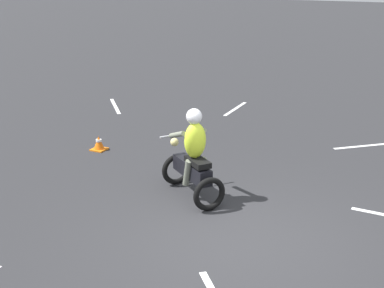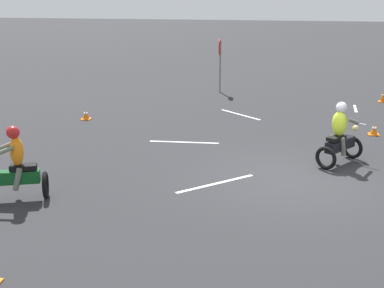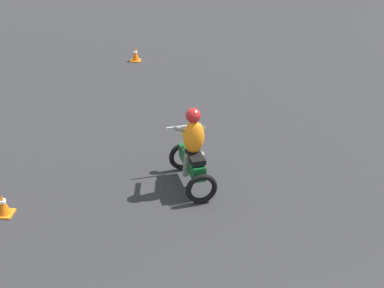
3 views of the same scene
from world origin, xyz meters
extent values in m
plane|color=#28282B|center=(0.00, 0.00, 0.00)|extent=(120.00, 120.00, 0.00)
torus|color=black|center=(1.87, -1.55, 0.30)|extent=(0.44, 0.54, 0.60)
torus|color=black|center=(0.82, -0.78, 0.30)|extent=(0.44, 0.54, 0.60)
cube|color=black|center=(1.35, -1.17, 0.52)|extent=(1.03, 0.84, 0.28)
cube|color=black|center=(1.17, -1.04, 0.74)|extent=(0.61, 0.54, 0.10)
cylinder|color=silver|center=(1.83, -1.52, 1.00)|extent=(0.44, 0.59, 0.04)
sphere|color=#F2E08C|center=(1.94, -1.60, 0.82)|extent=(0.22, 0.22, 0.16)
ellipsoid|color=#D8F233|center=(1.25, -1.10, 1.10)|extent=(0.46, 0.49, 0.64)
cylinder|color=slate|center=(1.38, -1.44, 1.15)|extent=(0.49, 0.40, 0.27)
cylinder|color=slate|center=(1.61, -1.11, 1.15)|extent=(0.49, 0.40, 0.27)
cylinder|color=slate|center=(1.19, -1.22, 0.52)|extent=(0.27, 0.24, 0.51)
cylinder|color=slate|center=(1.35, -1.00, 0.52)|extent=(0.27, 0.24, 0.51)
sphere|color=white|center=(1.28, -1.12, 1.52)|extent=(0.39, 0.39, 0.28)
cube|color=orange|center=(4.40, -2.51, 0.01)|extent=(0.32, 0.32, 0.03)
cone|color=orange|center=(4.40, -2.51, 0.18)|extent=(0.24, 0.24, 0.30)
cylinder|color=white|center=(4.40, -2.51, 0.23)|extent=(0.13, 0.13, 0.05)
cube|color=silver|center=(-1.01, -5.61, 0.00)|extent=(1.40, 1.29, 0.01)
cube|color=silver|center=(3.06, -7.31, 0.00)|extent=(0.16, 1.70, 0.01)
cube|color=silver|center=(6.37, -5.98, 0.00)|extent=(1.30, 1.44, 0.01)
camera|label=1|loc=(-2.68, 6.73, 3.96)|focal=50.00mm
camera|label=2|loc=(-12.36, 0.43, 4.49)|focal=50.00mm
camera|label=3|loc=(-1.73, -2.92, 5.45)|focal=50.00mm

